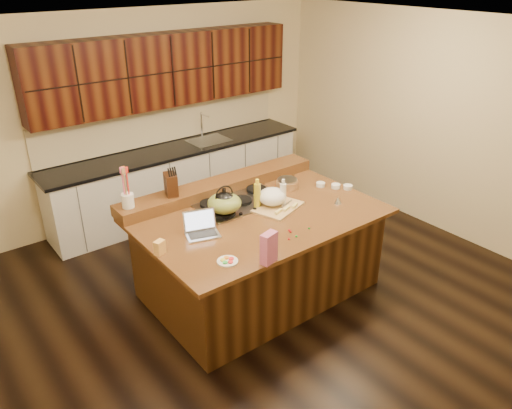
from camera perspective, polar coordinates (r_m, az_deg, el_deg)
room at (r=4.82m, az=0.36°, el=3.53°), size 5.52×5.02×2.72m
island at (r=5.23m, az=0.34°, el=-5.48°), size 2.40×1.60×0.92m
back_ledge at (r=5.49m, az=-4.14°, el=2.17°), size 2.40×0.30×0.12m
cooktop at (r=5.21m, az=-1.68°, el=0.32°), size 0.92×0.52×0.05m
back_counter at (r=6.86m, az=-9.20°, el=6.89°), size 3.70×0.66×2.40m
kettle at (r=4.90m, az=-3.64°, el=0.28°), size 0.27×0.27×0.21m
green_bowl at (r=4.91m, az=-3.63°, el=0.15°), size 0.41×0.41×0.19m
laptop at (r=4.64m, az=-6.28°, el=-2.69°), size 0.36×0.32×0.21m
oil_bottle at (r=5.05m, az=0.14°, el=0.97°), size 0.09×0.09×0.27m
vinegar_bottle at (r=5.11m, az=3.11°, el=1.09°), size 0.07×0.07×0.25m
wooden_tray at (r=5.10m, az=2.03°, el=0.64°), size 0.58×0.49×0.20m
ramekin_a at (r=5.63m, az=10.46°, el=1.98°), size 0.10×0.10×0.04m
ramekin_b at (r=5.63m, az=9.10°, el=2.09°), size 0.13×0.13×0.04m
ramekin_c at (r=5.65m, az=7.40°, el=2.29°), size 0.11×0.11×0.04m
strainer_bowl at (r=5.56m, az=3.59°, el=2.32°), size 0.31×0.31×0.09m
kitchen_timer at (r=5.27m, az=9.34°, el=0.50°), size 0.09×0.09×0.07m
pink_bag at (r=4.15m, az=1.47°, el=-4.99°), size 0.16×0.11×0.28m
candy_plate at (r=4.23m, az=-3.28°, el=-6.49°), size 0.23×0.23×0.01m
package_box at (r=4.38m, az=-10.96°, el=-4.84°), size 0.11×0.09×0.13m
utensil_crock at (r=4.99m, az=-14.44°, el=0.44°), size 0.14×0.14×0.14m
knife_block at (r=5.15m, az=-9.71°, el=2.28°), size 0.16×0.21×0.23m
gumdrop_0 at (r=4.61m, az=2.35°, el=-3.45°), size 0.02×0.02×0.02m
gumdrop_1 at (r=4.74m, az=6.09°, el=-2.71°), size 0.02×0.02×0.02m
gumdrop_2 at (r=4.54m, az=3.78°, el=-3.95°), size 0.02×0.02×0.02m
gumdrop_3 at (r=4.59m, az=4.64°, el=-3.63°), size 0.02×0.02×0.02m
gumdrop_4 at (r=4.75m, az=6.11°, el=-2.62°), size 0.02×0.02×0.02m
gumdrop_5 at (r=4.61m, az=1.72°, el=-3.47°), size 0.02×0.02×0.02m
gumdrop_6 at (r=4.67m, az=3.96°, el=-3.10°), size 0.02×0.02×0.02m
gumdrop_7 at (r=4.59m, az=1.39°, el=-3.54°), size 0.02×0.02×0.02m
gumdrop_8 at (r=4.69m, az=3.82°, el=-2.96°), size 0.02×0.02×0.02m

